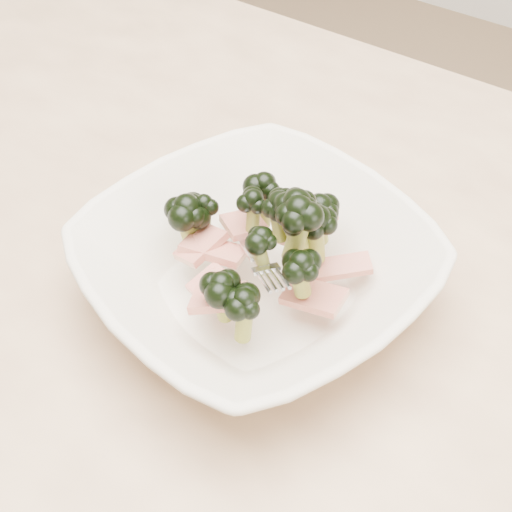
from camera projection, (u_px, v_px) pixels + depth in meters
The scene contains 2 objects.
dining_table at pixel (226, 294), 0.78m from camera, with size 1.20×0.80×0.75m.
broccoli_dish at pixel (257, 263), 0.62m from camera, with size 0.36×0.36×0.13m.
Camera 1 is at (0.32, -0.40, 1.24)m, focal length 50.00 mm.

